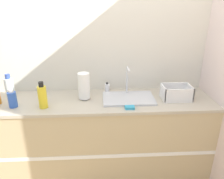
# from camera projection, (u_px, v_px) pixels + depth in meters

# --- Properties ---
(wall_back) EXTENTS (4.69, 0.06, 2.60)m
(wall_back) POSITION_uv_depth(u_px,v_px,m) (100.00, 57.00, 2.37)
(wall_back) COLOR beige
(wall_back) RESTS_ON ground_plane
(wall_right) EXTENTS (0.06, 2.57, 2.60)m
(wall_right) POSITION_uv_depth(u_px,v_px,m) (219.00, 63.00, 2.15)
(wall_right) COLOR silver
(wall_right) RESTS_ON ground_plane
(counter_cabinet) EXTENTS (2.31, 0.59, 0.94)m
(counter_cabinet) POSITION_uv_depth(u_px,v_px,m) (102.00, 138.00, 2.40)
(counter_cabinet) COLOR tan
(counter_cabinet) RESTS_ON ground_plane
(sink) EXTENTS (0.52, 0.34, 0.31)m
(sink) POSITION_uv_depth(u_px,v_px,m) (128.00, 97.00, 2.23)
(sink) COLOR silver
(sink) RESTS_ON counter_cabinet
(paper_towel_roll) EXTENTS (0.12, 0.12, 0.27)m
(paper_towel_roll) POSITION_uv_depth(u_px,v_px,m) (84.00, 86.00, 2.19)
(paper_towel_roll) COLOR #4C4C51
(paper_towel_roll) RESTS_ON counter_cabinet
(dish_rack) EXTENTS (0.29, 0.20, 0.14)m
(dish_rack) POSITION_uv_depth(u_px,v_px,m) (176.00, 94.00, 2.22)
(dish_rack) COLOR white
(dish_rack) RESTS_ON counter_cabinet
(bottle_yellow) EXTENTS (0.08, 0.08, 0.26)m
(bottle_yellow) POSITION_uv_depth(u_px,v_px,m) (43.00, 96.00, 2.02)
(bottle_yellow) COLOR yellow
(bottle_yellow) RESTS_ON counter_cabinet
(bottle_clear) EXTENTS (0.09, 0.09, 0.25)m
(bottle_clear) POSITION_uv_depth(u_px,v_px,m) (10.00, 87.00, 2.25)
(bottle_clear) COLOR silver
(bottle_clear) RESTS_ON counter_cabinet
(bottle_blue) EXTENTS (0.08, 0.08, 0.18)m
(bottle_blue) POSITION_uv_depth(u_px,v_px,m) (12.00, 99.00, 2.04)
(bottle_blue) COLOR #2D56B7
(bottle_blue) RESTS_ON counter_cabinet
(soap_dispenser) EXTENTS (0.06, 0.06, 0.11)m
(soap_dispenser) POSITION_uv_depth(u_px,v_px,m) (107.00, 88.00, 2.39)
(soap_dispenser) COLOR silver
(soap_dispenser) RESTS_ON counter_cabinet
(sponge) EXTENTS (0.09, 0.06, 0.02)m
(sponge) POSITION_uv_depth(u_px,v_px,m) (130.00, 107.00, 2.03)
(sponge) COLOR #3399BF
(sponge) RESTS_ON counter_cabinet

